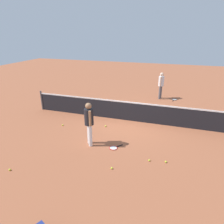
% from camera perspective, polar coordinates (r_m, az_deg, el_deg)
% --- Properties ---
extents(ground_plane, '(40.00, 40.00, 0.00)m').
position_cam_1_polar(ground_plane, '(10.04, 4.88, -2.38)').
color(ground_plane, '#9E5638').
extents(court_net, '(10.09, 0.09, 1.07)m').
position_cam_1_polar(court_net, '(9.84, 4.97, 0.28)').
color(court_net, '#4C4C51').
rests_on(court_net, ground_plane).
extents(player_near_side, '(0.47, 0.48, 1.70)m').
position_cam_1_polar(player_near_side, '(7.57, -6.47, -2.41)').
color(player_near_side, white).
rests_on(player_near_side, ground_plane).
extents(player_far_side, '(0.39, 0.53, 1.70)m').
position_cam_1_polar(player_far_side, '(13.41, 13.65, 7.83)').
color(player_far_side, '#595960').
rests_on(player_far_side, ground_plane).
extents(tennis_racket_near_player, '(0.51, 0.56, 0.03)m').
position_cam_1_polar(tennis_racket_near_player, '(7.74, 0.55, -10.01)').
color(tennis_racket_near_player, red).
rests_on(tennis_racket_near_player, ground_plane).
extents(tennis_racket_far_player, '(0.38, 0.61, 0.03)m').
position_cam_1_polar(tennis_racket_far_player, '(13.64, 17.15, 3.35)').
color(tennis_racket_far_player, black).
rests_on(tennis_racket_far_player, ground_plane).
extents(tennis_ball_near_player, '(0.07, 0.07, 0.07)m').
position_cam_1_polar(tennis_ball_near_player, '(7.19, 14.91, -13.40)').
color(tennis_ball_near_player, '#C6E033').
rests_on(tennis_ball_near_player, ground_plane).
extents(tennis_ball_by_net, '(0.07, 0.07, 0.07)m').
position_cam_1_polar(tennis_ball_by_net, '(6.69, -0.07, -15.52)').
color(tennis_ball_by_net, '#C6E033').
rests_on(tennis_ball_by_net, ground_plane).
extents(tennis_ball_midcourt, '(0.07, 0.07, 0.07)m').
position_cam_1_polar(tennis_ball_midcourt, '(9.71, -13.73, -3.60)').
color(tennis_ball_midcourt, '#C6E033').
rests_on(tennis_ball_midcourt, ground_plane).
extents(tennis_ball_baseline, '(0.07, 0.07, 0.07)m').
position_cam_1_polar(tennis_ball_baseline, '(7.15, 10.44, -13.22)').
color(tennis_ball_baseline, '#C6E033').
rests_on(tennis_ball_baseline, ground_plane).
extents(tennis_ball_stray_left, '(0.07, 0.07, 0.07)m').
position_cam_1_polar(tennis_ball_stray_left, '(7.37, -26.84, -14.29)').
color(tennis_ball_stray_left, '#C6E033').
rests_on(tennis_ball_stray_left, ground_plane).
extents(tennis_ball_stray_right, '(0.07, 0.07, 0.07)m').
position_cam_1_polar(tennis_ball_stray_right, '(9.34, -1.82, -4.00)').
color(tennis_ball_stray_right, '#C6E033').
rests_on(tennis_ball_stray_right, ground_plane).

